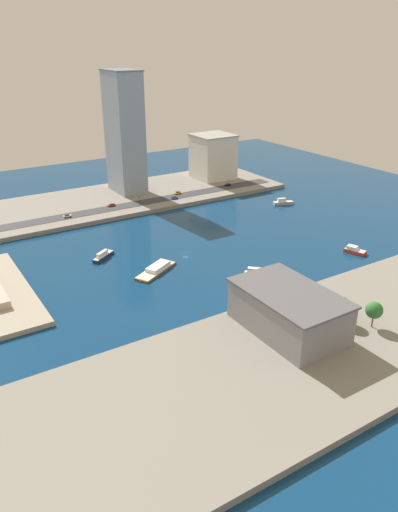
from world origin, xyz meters
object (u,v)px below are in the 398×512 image
(patrol_launch_navy, at_px, (103,256))
(yacht_sleek_gray, at_px, (283,202))
(traffic_light_waterfront, at_px, (139,200))
(tugboat_red, at_px, (355,251))
(pickup_red, at_px, (112,205))
(hotel_broad_white, at_px, (213,156))
(hatchback_blue, at_px, (174,198))
(van_white, at_px, (67,216))
(taxi_yellow_cab, at_px, (178,193))
(suv_black, at_px, (228,185))
(water_taxi_orange, at_px, (257,273))
(warehouse_low_gray, at_px, (288,311))
(tower_tall_glass, at_px, (125,133))
(barge_flat_brown, at_px, (157,269))

(patrol_launch_navy, distance_m, yacht_sleek_gray, 132.04)
(yacht_sleek_gray, relative_size, traffic_light_waterfront, 2.19)
(patrol_launch_navy, xyz_separation_m, yacht_sleek_gray, (17.88, -130.82, 0.07))
(tugboat_red, relative_size, pickup_red, 2.41)
(hotel_broad_white, xyz_separation_m, hatchback_blue, (-31.50, 51.11, -14.98))
(van_white, bearing_deg, taxi_yellow_cab, -85.62)
(patrol_launch_navy, height_order, suv_black, suv_black)
(suv_black, distance_m, taxi_yellow_cab, 40.23)
(water_taxi_orange, bearing_deg, warehouse_low_gray, 154.02)
(hotel_broad_white, bearing_deg, suv_black, 171.43)
(warehouse_low_gray, xyz_separation_m, suv_black, (165.16, -90.74, -6.84))
(van_white, relative_size, traffic_light_waterfront, 0.73)
(patrol_launch_navy, bearing_deg, hatchback_blue, -51.38)
(water_taxi_orange, bearing_deg, van_white, 22.80)
(hotel_broad_white, relative_size, pickup_red, 6.37)
(patrol_launch_navy, relative_size, tower_tall_glass, 0.18)
(van_white, relative_size, hatchback_blue, 1.04)
(warehouse_low_gray, distance_m, taxi_yellow_cab, 174.20)
(yacht_sleek_gray, relative_size, water_taxi_orange, 1.27)
(barge_flat_brown, xyz_separation_m, tower_tall_glass, (119.39, -40.80, 40.48))
(warehouse_low_gray, height_order, van_white, warehouse_low_gray)
(tugboat_red, relative_size, warehouse_low_gray, 0.29)
(patrol_launch_navy, height_order, hatchback_blue, hatchback_blue)
(hatchback_blue, bearing_deg, yacht_sleek_gray, -125.09)
(taxi_yellow_cab, height_order, traffic_light_waterfront, traffic_light_waterfront)
(barge_flat_brown, distance_m, van_white, 88.70)
(patrol_launch_navy, distance_m, hotel_broad_white, 154.32)
(suv_black, bearing_deg, warehouse_low_gray, 151.22)
(hotel_broad_white, bearing_deg, taxi_yellow_cab, 117.86)
(suv_black, bearing_deg, tugboat_red, 174.69)
(water_taxi_orange, bearing_deg, hatchback_blue, -10.79)
(yacht_sleek_gray, distance_m, traffic_light_waterfront, 92.47)
(barge_flat_brown, relative_size, warehouse_low_gray, 0.59)
(tower_tall_glass, distance_m, warehouse_low_gray, 196.51)
(barge_flat_brown, relative_size, taxi_yellow_cab, 5.02)
(patrol_launch_navy, height_order, water_taxi_orange, water_taxi_orange)
(yacht_sleek_gray, height_order, tugboat_red, yacht_sleek_gray)
(patrol_launch_navy, relative_size, pickup_red, 2.81)
(hotel_broad_white, distance_m, suv_black, 29.10)
(water_taxi_orange, relative_size, suv_black, 2.25)
(tower_tall_glass, relative_size, van_white, 16.41)
(tower_tall_glass, relative_size, traffic_light_waterfront, 12.02)
(yacht_sleek_gray, distance_m, taxi_yellow_cab, 70.27)
(tugboat_red, distance_m, barge_flat_brown, 99.70)
(tugboat_red, distance_m, warehouse_low_gray, 88.37)
(barge_flat_brown, xyz_separation_m, taxi_yellow_cab, (93.72, -65.19, 2.35))
(water_taxi_orange, distance_m, pickup_red, 123.08)
(traffic_light_waterfront, bearing_deg, taxi_yellow_cab, -72.45)
(tugboat_red, relative_size, hotel_broad_white, 0.38)
(tugboat_red, xyz_separation_m, suv_black, (126.53, -11.75, 2.07))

